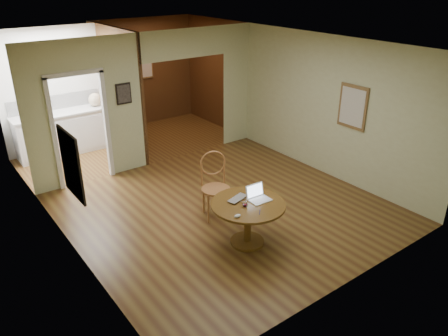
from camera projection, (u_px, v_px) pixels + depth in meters
floor at (226, 209)px, 7.51m from camera, size 5.00×5.00×0.00m
room_shell at (118, 101)px, 8.99m from camera, size 5.20×7.50×5.00m
dining_table at (248, 214)px, 6.38m from camera, size 1.09×1.09×0.68m
chair at (215, 181)px, 7.10m from camera, size 0.61×0.61×1.11m
open_laptop at (257, 195)px, 6.40m from camera, size 0.32×0.28×0.22m
closed_laptop at (240, 200)px, 6.37m from camera, size 0.39×0.31×0.03m
mouse at (237, 216)px, 5.94m from camera, size 0.11×0.07×0.04m
wine_glass at (245, 204)px, 6.20m from camera, size 0.08×0.08×0.09m
pen at (260, 212)px, 6.07m from camera, size 0.10×0.10×0.01m
kitchen_cabinet at (64, 133)px, 9.65m from camera, size 2.06×0.60×0.94m
grocery_bag at (95, 100)px, 9.83m from camera, size 0.35×0.31×0.30m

